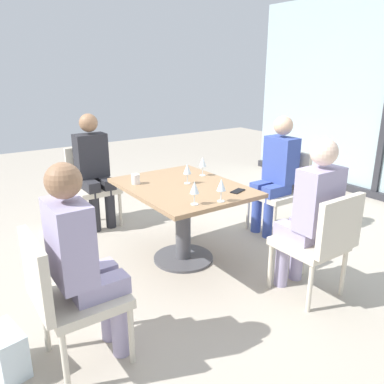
% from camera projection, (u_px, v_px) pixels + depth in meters
% --- Properties ---
extents(ground_plane, '(12.00, 12.00, 0.00)m').
position_uv_depth(ground_plane, '(183.00, 259.00, 3.67)').
color(ground_plane, '#A89E8E').
extents(dining_table_main, '(1.20, 0.92, 0.73)m').
position_uv_depth(dining_table_main, '(183.00, 205.00, 3.50)').
color(dining_table_main, '#997551').
rests_on(dining_table_main, ground_plane).
extents(chair_front_right, '(0.46, 0.50, 0.87)m').
position_uv_depth(chair_front_right, '(67.00, 292.00, 2.23)').
color(chair_front_right, beige).
rests_on(chair_front_right, ground_plane).
extents(chair_side_end, '(0.50, 0.46, 0.87)m').
position_uv_depth(chair_side_end, '(92.00, 181.00, 4.41)').
color(chair_side_end, beige).
rests_on(chair_side_end, ground_plane).
extents(chair_near_window, '(0.46, 0.51, 0.87)m').
position_uv_depth(chair_near_window, '(282.00, 186.00, 4.21)').
color(chair_near_window, beige).
rests_on(chair_near_window, ground_plane).
extents(chair_far_right, '(0.50, 0.46, 0.87)m').
position_uv_depth(chair_far_right, '(320.00, 239.00, 2.92)').
color(chair_far_right, beige).
rests_on(chair_far_right, ground_plane).
extents(person_front_right, '(0.34, 0.39, 1.26)m').
position_uv_depth(person_front_right, '(82.00, 256.00, 2.23)').
color(person_front_right, '#9E93B7').
rests_on(person_front_right, ground_plane).
extents(person_side_end, '(0.39, 0.34, 1.26)m').
position_uv_depth(person_side_end, '(94.00, 165.00, 4.27)').
color(person_side_end, '#28282D').
rests_on(person_side_end, ground_plane).
extents(person_near_window, '(0.34, 0.39, 1.26)m').
position_uv_depth(person_near_window, '(276.00, 170.00, 4.09)').
color(person_near_window, '#384C9E').
rests_on(person_near_window, ground_plane).
extents(person_far_right, '(0.39, 0.34, 1.26)m').
position_uv_depth(person_far_right, '(311.00, 210.00, 2.94)').
color(person_far_right, '#9E93B7').
rests_on(person_far_right, ground_plane).
extents(wine_glass_0, '(0.07, 0.07, 0.18)m').
position_uv_depth(wine_glass_0, '(187.00, 169.00, 3.46)').
color(wine_glass_0, silver).
rests_on(wine_glass_0, dining_table_main).
extents(wine_glass_1, '(0.07, 0.07, 0.18)m').
position_uv_depth(wine_glass_1, '(203.00, 162.00, 3.72)').
color(wine_glass_1, silver).
rests_on(wine_glass_1, dining_table_main).
extents(wine_glass_2, '(0.07, 0.07, 0.18)m').
position_uv_depth(wine_glass_2, '(194.00, 188.00, 2.93)').
color(wine_glass_2, silver).
rests_on(wine_glass_2, dining_table_main).
extents(wine_glass_3, '(0.07, 0.07, 0.18)m').
position_uv_depth(wine_glass_3, '(221.00, 185.00, 2.99)').
color(wine_glass_3, silver).
rests_on(wine_glass_3, dining_table_main).
extents(coffee_cup, '(0.08, 0.08, 0.09)m').
position_uv_depth(coffee_cup, '(136.00, 179.00, 3.48)').
color(coffee_cup, white).
rests_on(coffee_cup, dining_table_main).
extents(cell_phone_on_table, '(0.11, 0.16, 0.01)m').
position_uv_depth(cell_phone_on_table, '(238.00, 191.00, 3.27)').
color(cell_phone_on_table, black).
rests_on(cell_phone_on_table, dining_table_main).
extents(handbag_0, '(0.32, 0.21, 0.28)m').
position_uv_depth(handbag_0, '(7.00, 351.00, 2.28)').
color(handbag_0, silver).
rests_on(handbag_0, ground_plane).
extents(handbag_1, '(0.32, 0.21, 0.28)m').
position_uv_depth(handbag_1, '(56.00, 217.00, 4.31)').
color(handbag_1, silver).
rests_on(handbag_1, ground_plane).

